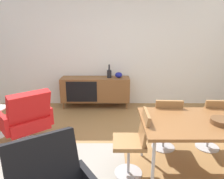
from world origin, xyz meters
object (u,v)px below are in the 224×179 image
at_px(wooden_bowl_on_table, 221,121).
at_px(dining_chair_back_right, 211,121).
at_px(vase_cobalt, 118,75).
at_px(vase_sculptural_dark, 108,73).
at_px(dining_table, 207,124).
at_px(lounge_chair_red, 26,118).
at_px(dining_chair_near_window, 133,141).
at_px(dining_chair_back_left, 165,122).
at_px(sideboard, 94,89).

distance_m(wooden_bowl_on_table, dining_chair_back_right, 0.75).
xyz_separation_m(vase_cobalt, vase_sculptural_dark, (-0.22, -0.00, 0.04)).
bearing_deg(dining_table, vase_sculptural_dark, 116.61).
xyz_separation_m(dining_table, lounge_chair_red, (-2.49, 0.69, -0.23)).
xyz_separation_m(wooden_bowl_on_table, lounge_chair_red, (-2.61, 0.77, -0.30)).
distance_m(wooden_bowl_on_table, dining_chair_near_window, 1.06).
bearing_deg(vase_sculptural_dark, vase_cobalt, 0.00).
distance_m(dining_table, dining_chair_near_window, 0.92).
xyz_separation_m(dining_chair_back_right, lounge_chair_red, (-2.84, 0.13, -0.00)).
height_order(dining_table, wooden_bowl_on_table, wooden_bowl_on_table).
relative_size(wooden_bowl_on_table, dining_chair_back_right, 0.30).
height_order(dining_chair_back_left, lounge_chair_red, lounge_chair_red).
bearing_deg(dining_chair_near_window, lounge_chair_red, 156.80).
relative_size(sideboard, dining_chair_back_right, 1.87).
xyz_separation_m(vase_cobalt, lounge_chair_red, (-1.49, -1.76, -0.32)).
relative_size(vase_sculptural_dark, dining_chair_back_left, 0.36).
height_order(vase_cobalt, vase_sculptural_dark, vase_sculptural_dark).
distance_m(sideboard, lounge_chair_red, 1.99).
height_order(sideboard, dining_chair_near_window, dining_chair_near_window).
relative_size(dining_table, lounge_chair_red, 1.69).
bearing_deg(dining_chair_back_left, lounge_chair_red, 176.58).
bearing_deg(dining_chair_back_left, dining_table, -57.72).
distance_m(vase_cobalt, dining_table, 2.65).
bearing_deg(sideboard, lounge_chair_red, -118.03).
bearing_deg(sideboard, dining_chair_back_right, -44.74).
xyz_separation_m(vase_sculptural_dark, dining_chair_back_right, (1.57, -1.89, -0.35)).
bearing_deg(lounge_chair_red, wooden_bowl_on_table, -16.49).
distance_m(dining_table, lounge_chair_red, 2.60).
relative_size(dining_table, dining_chair_back_left, 1.87).
relative_size(vase_cobalt, dining_table, 0.10).
xyz_separation_m(vase_sculptural_dark, lounge_chair_red, (-1.27, -1.76, -0.35)).
bearing_deg(lounge_chair_red, dining_table, -15.40).
distance_m(dining_table, dining_chair_back_left, 0.70).
height_order(vase_cobalt, dining_table, vase_cobalt).
height_order(vase_sculptural_dark, dining_table, vase_sculptural_dark).
xyz_separation_m(wooden_bowl_on_table, dining_chair_back_left, (-0.47, 0.65, -0.30)).
relative_size(vase_cobalt, wooden_bowl_on_table, 0.65).
relative_size(dining_table, dining_chair_near_window, 1.87).
xyz_separation_m(vase_sculptural_dark, dining_chair_near_window, (0.34, -2.45, -0.35)).
relative_size(vase_cobalt, dining_chair_back_left, 0.20).
bearing_deg(vase_cobalt, dining_chair_back_left, -70.89).
xyz_separation_m(wooden_bowl_on_table, dining_chair_back_right, (0.23, 0.65, -0.30)).
relative_size(vase_cobalt, dining_chair_near_window, 0.20).
xyz_separation_m(vase_cobalt, wooden_bowl_on_table, (1.13, -2.53, -0.01)).
distance_m(vase_cobalt, dining_chair_near_window, 2.47).
bearing_deg(dining_chair_back_left, dining_chair_near_window, -133.76).
height_order(sideboard, vase_cobalt, vase_cobalt).
bearing_deg(vase_sculptural_dark, dining_chair_back_left, -65.19).
xyz_separation_m(vase_sculptural_dark, dining_chair_back_left, (0.87, -1.89, -0.35)).
relative_size(wooden_bowl_on_table, lounge_chair_red, 0.27).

